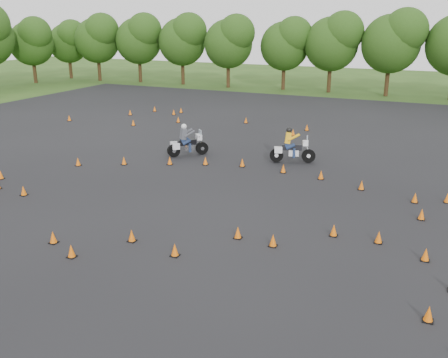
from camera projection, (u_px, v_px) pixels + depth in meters
ground at (182, 239)px, 18.97m from camera, size 140.00×140.00×0.00m
asphalt_pad at (241, 191)px, 24.18m from camera, size 62.00×62.00×0.00m
treeline at (379, 55)px, 46.82m from camera, size 87.17×32.50×10.54m
traffic_cones at (235, 189)px, 23.75m from camera, size 36.30×32.92×0.45m
rider_grey at (188, 140)px, 30.03m from camera, size 2.37×2.35×1.97m
rider_yellow at (293, 146)px, 28.51m from camera, size 2.74×1.64×2.02m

